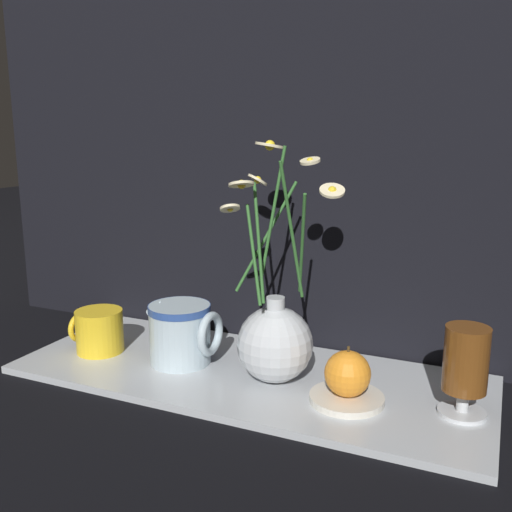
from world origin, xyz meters
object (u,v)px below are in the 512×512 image
yellow_mug (99,331)px  tea_glass (466,364)px  vase_with_flowers (275,338)px  orange_fruit (348,374)px  ceramic_pitcher (181,331)px

yellow_mug → tea_glass: 0.62m
vase_with_flowers → tea_glass: 0.28m
orange_fruit → tea_glass: bearing=9.9°
vase_with_flowers → orange_fruit: vase_with_flowers is taller
ceramic_pitcher → orange_fruit: (0.30, -0.03, -0.01)m
orange_fruit → yellow_mug: bearing=178.6°
vase_with_flowers → ceramic_pitcher: (-0.17, 0.00, -0.01)m
vase_with_flowers → orange_fruit: size_ratio=4.95×
yellow_mug → ceramic_pitcher: size_ratio=0.72×
yellow_mug → orange_fruit: bearing=-1.4°
vase_with_flowers → orange_fruit: (0.13, -0.03, -0.03)m
yellow_mug → orange_fruit: size_ratio=1.24×
ceramic_pitcher → yellow_mug: bearing=-174.1°
ceramic_pitcher → tea_glass: (0.46, -0.00, 0.02)m
yellow_mug → tea_glass: size_ratio=0.73×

